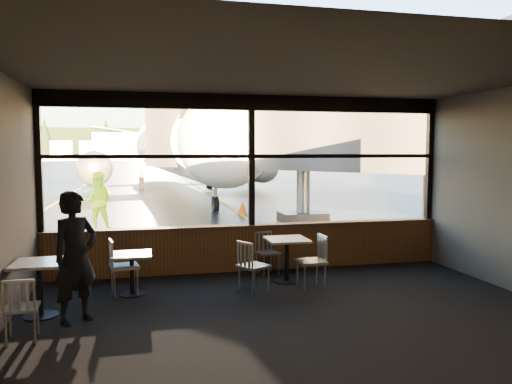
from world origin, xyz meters
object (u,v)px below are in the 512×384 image
object	(u,v)px
chair_near_e	(311,262)
passenger	(75,257)
airliner	(177,106)
cafe_table_left	(40,289)
cafe_table_mid	(132,274)
chair_near_n	(268,253)
jet_bridge	(324,147)
chair_near_w	(254,267)
cafe_table_near	(287,260)
ground_crew	(97,201)
chair_left_s	(22,309)
cone_nose	(242,208)
cone_wing	(107,189)
chair_mid_w	(124,267)

from	to	relation	value
chair_near_e	passenger	bearing A→B (deg)	101.16
airliner	cafe_table_left	xyz separation A→B (m)	(-3.67, -23.37, -4.70)
cafe_table_mid	chair_near_n	world-z (taller)	chair_near_n
jet_bridge	chair_near_w	size ratio (longest dim) A/B	12.72
cafe_table_near	ground_crew	bearing A→B (deg)	119.11
cafe_table_left	chair_near_e	bearing A→B (deg)	6.62
jet_bridge	chair_near_e	size ratio (longest dim) A/B	12.07
cafe_table_near	passenger	world-z (taller)	passenger
cafe_table_mid	chair_near_n	distance (m)	2.69
cafe_table_left	passenger	world-z (taller)	passenger
chair_left_s	passenger	distance (m)	0.97
passenger	chair_left_s	bearing A→B (deg)	-175.12
chair_near_e	jet_bridge	bearing A→B (deg)	-23.78
airliner	passenger	distance (m)	24.29
cone_nose	cone_wing	world-z (taller)	cone_nose
cafe_table_near	chair_near_e	world-z (taller)	chair_near_e
chair_near_n	cone_wing	world-z (taller)	chair_near_n
cafe_table_near	chair_mid_w	world-z (taller)	chair_mid_w
chair_mid_w	cone_nose	distance (m)	10.71
passenger	ground_crew	world-z (taller)	passenger
chair_near_w	chair_near_n	xyz separation A→B (m)	(0.55, 1.19, -0.04)
chair_mid_w	ground_crew	xyz separation A→B (m)	(-0.99, 7.15, 0.41)
airliner	cafe_table_left	distance (m)	24.12
cafe_table_near	chair_near_n	size ratio (longest dim) A/B	0.97
ground_crew	cone_nose	bearing A→B (deg)	-153.30
cafe_table_near	chair_mid_w	distance (m)	2.89
airliner	chair_near_n	distance (m)	22.18
cafe_table_near	ground_crew	distance (m)	7.98
cafe_table_near	passenger	size ratio (longest dim) A/B	0.43
airliner	chair_near_e	bearing A→B (deg)	-91.93
cafe_table_near	ground_crew	world-z (taller)	ground_crew
chair_near_e	passenger	xyz separation A→B (m)	(-3.77, -0.85, 0.45)
cafe_table_near	chair_near_e	xyz separation A→B (m)	(0.27, -0.57, 0.08)
chair_near_n	chair_left_s	distance (m)	4.68
cafe_table_left	passenger	bearing A→B (deg)	-32.99
airliner	chair_mid_w	size ratio (longest dim) A/B	35.05
chair_near_w	cafe_table_left	bearing A→B (deg)	-110.19
cafe_table_near	chair_near_w	size ratio (longest dim) A/B	0.89
airliner	cone_nose	world-z (taller)	airliner
airliner	chair_near_w	size ratio (longest dim) A/B	36.71
chair_left_s	cone_nose	world-z (taller)	chair_left_s
cone_wing	chair_near_w	bearing A→B (deg)	-80.12
chair_mid_w	chair_left_s	bearing A→B (deg)	-42.78
chair_mid_w	chair_left_s	world-z (taller)	chair_mid_w
cafe_table_near	chair_mid_w	size ratio (longest dim) A/B	0.85
chair_near_e	chair_left_s	bearing A→B (deg)	106.70
chair_near_n	ground_crew	size ratio (longest dim) A/B	0.47
chair_near_e	chair_near_n	size ratio (longest dim) A/B	1.15
chair_left_s	cone_wing	world-z (taller)	chair_left_s
cafe_table_left	chair_near_e	size ratio (longest dim) A/B	0.85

